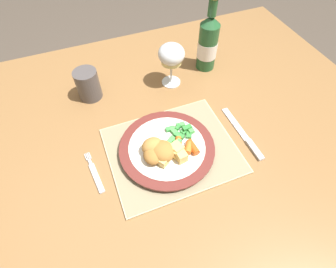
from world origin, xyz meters
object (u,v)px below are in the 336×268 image
Objects in this scene: table_knife at (245,137)px; drinking_cup at (88,84)px; bottle at (208,43)px; wine_glass at (171,56)px; dining_table at (159,142)px; dinner_plate at (167,148)px; fork at (95,175)px.

table_knife is 2.07× the size of drinking_cup.
wine_glass is at bearing -166.12° from bottle.
drinking_cup reaches higher than dining_table.
dinner_plate reaches higher than dining_table.
dinner_plate is 0.30m from wine_glass.
dining_table is at bearing 148.45° from table_knife.
dinner_plate is 0.40m from bottle.
table_knife is 0.80× the size of bottle.
drinking_cup is at bearing 128.62° from dining_table.
dinner_plate is at bearing 0.22° from fork.
table_knife is (0.22, -0.13, 0.08)m from dining_table.
table_knife reaches higher than dining_table.
bottle is at bearing 32.79° from fork.
bottle reaches higher than table_knife.
table_knife is at bearing -9.29° from dinner_plate.
dinner_plate is 1.27× the size of table_knife.
drinking_cup reaches higher than fork.
drinking_cup is (-0.16, 0.20, 0.13)m from dining_table.
wine_glass reaches higher than dinner_plate.
dining_table is 6.94× the size of table_knife.
table_knife is at bearing -4.88° from fork.
wine_glass is at bearing 65.82° from dinner_plate.
wine_glass reaches higher than fork.
dinner_plate is 1.02× the size of bottle.
wine_glass is 0.58× the size of bottle.
table_knife is at bearing -31.55° from dining_table.
wine_glass reaches higher than drinking_cup.
dining_table is 14.35× the size of drinking_cup.
drinking_cup is (-0.41, -0.00, -0.04)m from bottle.
bottle reaches higher than drinking_cup.
dining_table is 5.55× the size of bottle.
wine_glass reaches higher than table_knife.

